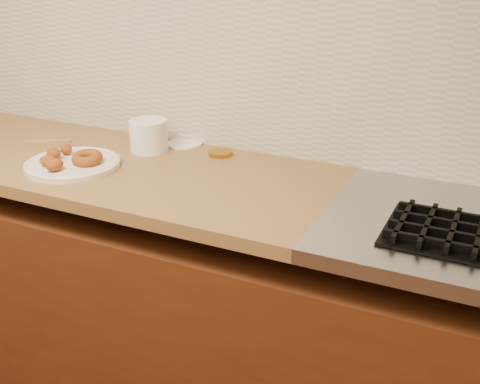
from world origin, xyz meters
name	(u,v)px	position (x,y,z in m)	size (l,w,h in m)	color
wall_back	(221,12)	(0.00, 2.00, 1.35)	(4.00, 0.02, 2.70)	#C4B593
base_cabinet	(183,312)	(0.00, 1.69, 0.39)	(3.60, 0.60, 0.77)	#49230F
butcher_block	(20,150)	(-0.65, 1.69, 0.88)	(2.30, 0.62, 0.04)	olive
backsplash	(220,60)	(0.00, 1.99, 1.20)	(3.60, 0.02, 0.60)	beige
donut_plate	(73,164)	(-0.33, 1.59, 0.91)	(0.30, 0.30, 0.02)	silver
ring_donut	(87,158)	(-0.28, 1.61, 0.93)	(0.10, 0.10, 0.03)	brown
fried_dough_chunks	(55,158)	(-0.37, 1.56, 0.94)	(0.13, 0.20, 0.04)	brown
plastic_tub	(149,136)	(-0.20, 1.83, 0.95)	(0.13, 0.13, 0.11)	white
tub_lid	(185,144)	(-0.12, 1.94, 0.90)	(0.12, 0.12, 0.01)	white
brass_jar_lid	(220,153)	(0.04, 1.90, 0.91)	(0.08, 0.08, 0.01)	#A57D17
wooden_utensil	(47,142)	(-0.56, 1.74, 0.91)	(0.16, 0.02, 0.01)	#967449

